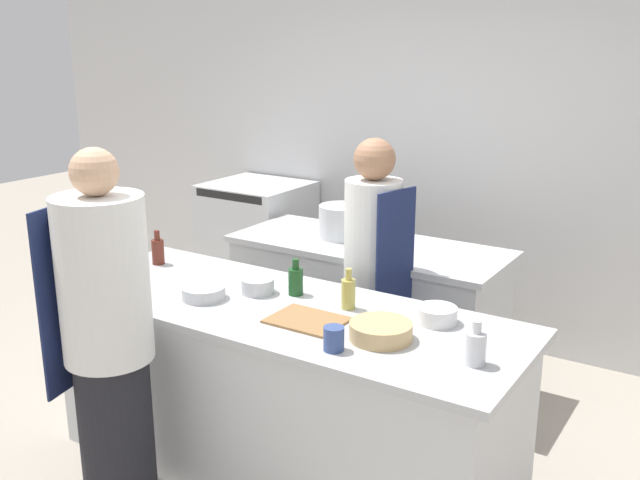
# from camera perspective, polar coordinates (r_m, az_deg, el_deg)

# --- Properties ---
(ground_plane) EXTENTS (16.00, 16.00, 0.00)m
(ground_plane) POSITION_cam_1_polar(r_m,az_deg,el_deg) (3.87, -2.94, -17.71)
(ground_plane) COLOR #A89E8E
(wall_back) EXTENTS (8.00, 0.06, 2.80)m
(wall_back) POSITION_cam_1_polar(r_m,az_deg,el_deg) (5.16, 10.84, 7.32)
(wall_back) COLOR silver
(wall_back) RESTS_ON ground_plane
(prep_counter) EXTENTS (2.41, 0.88, 0.89)m
(prep_counter) POSITION_cam_1_polar(r_m,az_deg,el_deg) (3.64, -3.04, -11.84)
(prep_counter) COLOR silver
(prep_counter) RESTS_ON ground_plane
(pass_counter) EXTENTS (1.77, 0.72, 0.89)m
(pass_counter) POSITION_cam_1_polar(r_m,az_deg,el_deg) (4.65, 3.77, -5.53)
(pass_counter) COLOR silver
(pass_counter) RESTS_ON ground_plane
(oven_range) EXTENTS (0.74, 0.69, 1.04)m
(oven_range) POSITION_cam_1_polar(r_m,az_deg,el_deg) (5.74, -5.01, -0.60)
(oven_range) COLOR silver
(oven_range) RESTS_ON ground_plane
(chef_at_prep_near) EXTENTS (0.43, 0.42, 1.72)m
(chef_at_prep_near) POSITION_cam_1_polar(r_m,az_deg,el_deg) (3.27, -16.57, -7.97)
(chef_at_prep_near) COLOR black
(chef_at_prep_near) RESTS_ON ground_plane
(chef_at_stove) EXTENTS (0.36, 0.35, 1.63)m
(chef_at_stove) POSITION_cam_1_polar(r_m,az_deg,el_deg) (4.03, 4.22, -3.21)
(chef_at_stove) COLOR black
(chef_at_stove) RESTS_ON ground_plane
(bottle_olive_oil) EXTENTS (0.07, 0.07, 0.20)m
(bottle_olive_oil) POSITION_cam_1_polar(r_m,az_deg,el_deg) (4.17, -12.84, -0.84)
(bottle_olive_oil) COLOR #5B2319
(bottle_olive_oil) RESTS_ON prep_counter
(bottle_vinegar) EXTENTS (0.08, 0.08, 0.19)m
(bottle_vinegar) POSITION_cam_1_polar(r_m,az_deg,el_deg) (3.59, -1.96, -3.25)
(bottle_vinegar) COLOR #19471E
(bottle_vinegar) RESTS_ON prep_counter
(bottle_wine) EXTENTS (0.07, 0.07, 0.20)m
(bottle_wine) POSITION_cam_1_polar(r_m,az_deg,el_deg) (3.40, 2.29, -4.24)
(bottle_wine) COLOR #B2A84C
(bottle_wine) RESTS_ON prep_counter
(bottle_cooking_oil) EXTENTS (0.08, 0.08, 0.18)m
(bottle_cooking_oil) POSITION_cam_1_polar(r_m,az_deg,el_deg) (2.91, 12.34, -8.37)
(bottle_cooking_oil) COLOR silver
(bottle_cooking_oil) RESTS_ON prep_counter
(bowl_mixing_large) EXTENTS (0.18, 0.18, 0.08)m
(bowl_mixing_large) POSITION_cam_1_polar(r_m,az_deg,el_deg) (3.29, 9.32, -5.93)
(bowl_mixing_large) COLOR white
(bowl_mixing_large) RESTS_ON prep_counter
(bowl_prep_small) EXTENTS (0.27, 0.27, 0.08)m
(bowl_prep_small) POSITION_cam_1_polar(r_m,az_deg,el_deg) (3.09, 4.89, -7.27)
(bowl_prep_small) COLOR tan
(bowl_prep_small) RESTS_ON prep_counter
(bowl_ceramic_blue) EXTENTS (0.17, 0.17, 0.08)m
(bowl_ceramic_blue) POSITION_cam_1_polar(r_m,az_deg,el_deg) (3.63, -5.00, -3.67)
(bowl_ceramic_blue) COLOR #B7BABC
(bowl_ceramic_blue) RESTS_ON prep_counter
(bowl_wooden_salad) EXTENTS (0.22, 0.22, 0.06)m
(bowl_wooden_salad) POSITION_cam_1_polar(r_m,az_deg,el_deg) (3.59, -9.29, -4.17)
(bowl_wooden_salad) COLOR #B7BABC
(bowl_wooden_salad) RESTS_ON prep_counter
(cup) EXTENTS (0.09, 0.09, 0.10)m
(cup) POSITION_cam_1_polar(r_m,az_deg,el_deg) (2.97, 1.11, -7.89)
(cup) COLOR #33477F
(cup) RESTS_ON prep_counter
(cutting_board) EXTENTS (0.34, 0.26, 0.01)m
(cutting_board) POSITION_cam_1_polar(r_m,az_deg,el_deg) (3.28, -1.05, -6.43)
(cutting_board) COLOR olive
(cutting_board) RESTS_ON prep_counter
(stockpot) EXTENTS (0.30, 0.30, 0.21)m
(stockpot) POSITION_cam_1_polar(r_m,az_deg,el_deg) (4.61, 1.75, 1.49)
(stockpot) COLOR silver
(stockpot) RESTS_ON pass_counter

